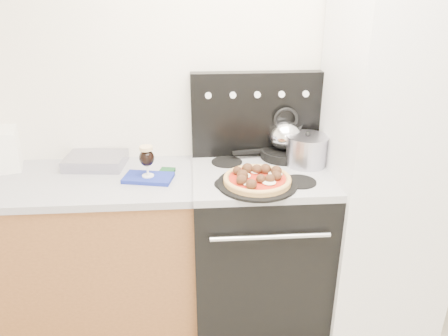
{
  "coord_description": "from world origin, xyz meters",
  "views": [
    {
      "loc": [
        -0.29,
        -1.02,
        1.9
      ],
      "look_at": [
        -0.14,
        1.05,
        1.0
      ],
      "focal_mm": 35.0,
      "sensor_mm": 36.0,
      "label": 1
    }
  ],
  "objects": [
    {
      "name": "foil_sheet",
      "position": [
        -0.86,
        1.37,
        0.93
      ],
      "size": [
        0.35,
        0.27,
        0.07
      ],
      "primitive_type": "cube",
      "rotation": [
        0.0,
        0.0,
        -0.1
      ],
      "color": "#B1AFC7",
      "rests_on": "countertop"
    },
    {
      "name": "room_shell",
      "position": [
        0.0,
        0.29,
        1.25
      ],
      "size": [
        3.52,
        3.01,
        2.52
      ],
      "color": "#B4A995",
      "rests_on": "ground"
    },
    {
      "name": "tea_kettle",
      "position": [
        0.25,
        1.38,
        1.08
      ],
      "size": [
        0.23,
        0.23,
        0.21
      ],
      "primitive_type": null,
      "rotation": [
        0.0,
        0.0,
        -0.21
      ],
      "color": "silver",
      "rests_on": "skillet"
    },
    {
      "name": "stove_body",
      "position": [
        0.08,
        1.18,
        0.44
      ],
      "size": [
        0.76,
        0.65,
        0.88
      ],
      "primitive_type": "cube",
      "color": "black",
      "rests_on": "ground"
    },
    {
      "name": "fridge",
      "position": [
        0.78,
        1.15,
        0.95
      ],
      "size": [
        0.64,
        0.68,
        1.9
      ],
      "primitive_type": "cube",
      "color": "silver",
      "rests_on": "ground"
    },
    {
      "name": "stock_pot",
      "position": [
        0.35,
        1.26,
        1.0
      ],
      "size": [
        0.25,
        0.25,
        0.16
      ],
      "primitive_type": "cylinder",
      "rotation": [
        0.0,
        0.0,
        0.1
      ],
      "color": "#B3B1C1",
      "rests_on": "cooktop"
    },
    {
      "name": "oven_mitt",
      "position": [
        -0.54,
        1.16,
        0.91
      ],
      "size": [
        0.29,
        0.2,
        0.02
      ],
      "primitive_type": "cube",
      "rotation": [
        0.0,
        0.0,
        -0.21
      ],
      "color": "navy",
      "rests_on": "countertop"
    },
    {
      "name": "countertop",
      "position": [
        -1.02,
        1.2,
        0.88
      ],
      "size": [
        1.48,
        0.63,
        0.04
      ],
      "primitive_type": "cube",
      "color": "#A4A4AD",
      "rests_on": "base_cabinet"
    },
    {
      "name": "cooktop",
      "position": [
        0.08,
        1.18,
        0.9
      ],
      "size": [
        0.76,
        0.65,
        0.04
      ],
      "primitive_type": "cube",
      "color": "#ADADB2",
      "rests_on": "stove_body"
    },
    {
      "name": "pizza_pan",
      "position": [
        0.03,
        1.01,
        0.93
      ],
      "size": [
        0.5,
        0.5,
        0.01
      ],
      "primitive_type": "cylinder",
      "rotation": [
        0.0,
        0.0,
        -0.24
      ],
      "color": "black",
      "rests_on": "cooktop"
    },
    {
      "name": "skillet",
      "position": [
        0.25,
        1.38,
        0.95
      ],
      "size": [
        0.32,
        0.32,
        0.05
      ],
      "primitive_type": "cylinder",
      "rotation": [
        0.0,
        0.0,
        0.16
      ],
      "color": "black",
      "rests_on": "cooktop"
    },
    {
      "name": "base_cabinet",
      "position": [
        -1.02,
        1.2,
        0.43
      ],
      "size": [
        1.45,
        0.6,
        0.86
      ],
      "primitive_type": "cube",
      "color": "brown",
      "rests_on": "ground"
    },
    {
      "name": "backguard",
      "position": [
        0.08,
        1.45,
        1.17
      ],
      "size": [
        0.76,
        0.08,
        0.5
      ],
      "primitive_type": "cube",
      "color": "black",
      "rests_on": "cooktop"
    },
    {
      "name": "pizza",
      "position": [
        0.03,
        1.01,
        0.96
      ],
      "size": [
        0.4,
        0.4,
        0.05
      ],
      "primitive_type": null,
      "rotation": [
        0.0,
        0.0,
        0.15
      ],
      "color": "tan",
      "rests_on": "pizza_pan"
    },
    {
      "name": "beer_glass",
      "position": [
        -0.54,
        1.16,
        1.01
      ],
      "size": [
        0.1,
        0.1,
        0.18
      ],
      "primitive_type": null,
      "rotation": [
        0.0,
        0.0,
        -0.33
      ],
      "color": "black",
      "rests_on": "oven_mitt"
    }
  ]
}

